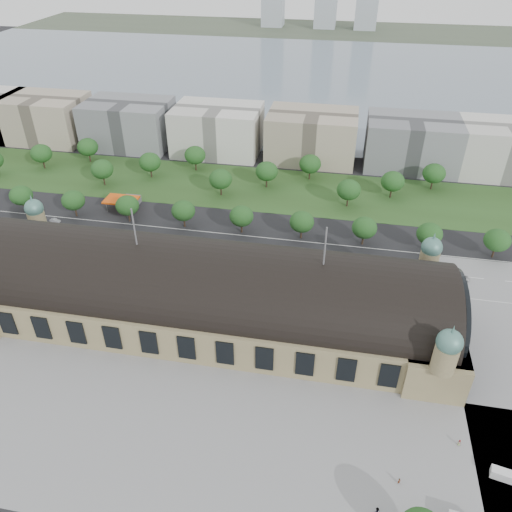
% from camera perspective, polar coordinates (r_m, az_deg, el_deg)
% --- Properties ---
extents(ground, '(900.00, 900.00, 0.00)m').
position_cam_1_polar(ground, '(160.55, -5.61, -7.05)').
color(ground, black).
rests_on(ground, ground).
extents(station, '(150.00, 48.40, 44.30)m').
position_cam_1_polar(station, '(153.98, -5.82, -4.18)').
color(station, '#91835A').
rests_on(station, ground).
extents(plaza_south, '(190.00, 48.00, 0.12)m').
position_cam_1_polar(plaza_south, '(130.20, -6.54, -20.28)').
color(plaza_south, gray).
rests_on(plaza_south, ground).
extents(road_slab, '(260.00, 26.00, 0.10)m').
position_cam_1_polar(road_slab, '(194.56, -8.34, 1.01)').
color(road_slab, black).
rests_on(road_slab, ground).
extents(grass_belt, '(300.00, 45.00, 0.10)m').
position_cam_1_polar(grass_belt, '(239.05, -3.17, 8.03)').
color(grass_belt, '#28451B').
rests_on(grass_belt, ground).
extents(petrol_station, '(14.00, 13.00, 5.05)m').
position_cam_1_polar(petrol_station, '(226.66, -14.51, 6.21)').
color(petrol_station, '#E24E0D').
rests_on(petrol_station, ground).
extents(lake, '(700.00, 320.00, 0.08)m').
position_cam_1_polar(lake, '(427.85, 5.65, 19.87)').
color(lake, slate).
rests_on(lake, ground).
extents(far_shore, '(700.00, 120.00, 0.14)m').
position_cam_1_polar(far_shore, '(623.07, 7.76, 24.28)').
color(far_shore, '#44513D').
rests_on(far_shore, ground).
extents(office_1, '(45.00, 32.00, 24.00)m').
position_cam_1_polar(office_1, '(313.51, -23.00, 14.31)').
color(office_1, tan).
rests_on(office_1, ground).
extents(office_2, '(45.00, 32.00, 24.00)m').
position_cam_1_polar(office_2, '(289.89, -14.35, 14.43)').
color(office_2, gray).
rests_on(office_2, ground).
extents(office_3, '(45.00, 32.00, 24.00)m').
position_cam_1_polar(office_3, '(273.47, -4.42, 14.19)').
color(office_3, silver).
rests_on(office_3, ground).
extents(office_4, '(45.00, 32.00, 24.00)m').
position_cam_1_polar(office_4, '(265.58, 6.38, 13.46)').
color(office_4, tan).
rests_on(office_4, ground).
extents(office_5, '(45.00, 32.00, 24.00)m').
position_cam_1_polar(office_5, '(266.99, 17.36, 12.23)').
color(office_5, gray).
rests_on(office_5, ground).
extents(office_6, '(45.00, 32.00, 24.00)m').
position_cam_1_polar(office_6, '(276.10, 26.75, 10.83)').
color(office_6, silver).
rests_on(office_6, ground).
extents(tree_row_1, '(9.60, 9.60, 11.52)m').
position_cam_1_polar(tree_row_1, '(235.94, -25.27, 6.28)').
color(tree_row_1, '#2D2116').
rests_on(tree_row_1, ground).
extents(tree_row_2, '(9.60, 9.60, 11.52)m').
position_cam_1_polar(tree_row_2, '(223.24, -20.16, 5.99)').
color(tree_row_2, '#2D2116').
rests_on(tree_row_2, ground).
extents(tree_row_3, '(9.60, 9.60, 11.52)m').
position_cam_1_polar(tree_row_3, '(212.50, -14.50, 5.62)').
color(tree_row_3, '#2D2116').
rests_on(tree_row_3, ground).
extents(tree_row_4, '(9.60, 9.60, 11.52)m').
position_cam_1_polar(tree_row_4, '(204.03, -8.31, 5.14)').
color(tree_row_4, '#2D2116').
rests_on(tree_row_4, ground).
extents(tree_row_5, '(9.60, 9.60, 11.52)m').
position_cam_1_polar(tree_row_5, '(198.12, -1.67, 4.57)').
color(tree_row_5, '#2D2116').
rests_on(tree_row_5, ground).
extents(tree_row_6, '(9.60, 9.60, 11.52)m').
position_cam_1_polar(tree_row_6, '(195.00, 5.25, 3.91)').
color(tree_row_6, '#2D2116').
rests_on(tree_row_6, ground).
extents(tree_row_7, '(9.60, 9.60, 11.52)m').
position_cam_1_polar(tree_row_7, '(194.82, 12.29, 3.17)').
color(tree_row_7, '#2D2116').
rests_on(tree_row_7, ground).
extents(tree_row_8, '(9.60, 9.60, 11.52)m').
position_cam_1_polar(tree_row_8, '(197.57, 19.22, 2.40)').
color(tree_row_8, '#2D2116').
rests_on(tree_row_8, ground).
extents(tree_row_9, '(9.60, 9.60, 11.52)m').
position_cam_1_polar(tree_row_9, '(203.14, 25.86, 1.63)').
color(tree_row_9, '#2D2116').
rests_on(tree_row_9, ground).
extents(tree_belt_1, '(10.40, 10.40, 12.48)m').
position_cam_1_polar(tree_belt_1, '(275.03, -23.34, 10.72)').
color(tree_belt_1, '#2D2116').
rests_on(tree_belt_1, ground).
extents(tree_belt_2, '(10.40, 10.40, 12.48)m').
position_cam_1_polar(tree_belt_2, '(274.85, -18.68, 11.72)').
color(tree_belt_2, '#2D2116').
rests_on(tree_belt_2, ground).
extents(tree_belt_3, '(10.40, 10.40, 12.48)m').
position_cam_1_polar(tree_belt_3, '(246.79, -17.19, 9.46)').
color(tree_belt_3, '#2D2116').
rests_on(tree_belt_3, ground).
extents(tree_belt_4, '(10.40, 10.40, 12.48)m').
position_cam_1_polar(tree_belt_4, '(248.92, -12.04, 10.46)').
color(tree_belt_4, '#2D2116').
rests_on(tree_belt_4, ground).
extents(tree_belt_5, '(10.40, 10.40, 12.48)m').
position_cam_1_polar(tree_belt_5, '(253.04, -6.98, 11.37)').
color(tree_belt_5, '#2D2116').
rests_on(tree_belt_5, ground).
extents(tree_belt_6, '(10.40, 10.40, 12.48)m').
position_cam_1_polar(tree_belt_6, '(227.06, -4.07, 8.76)').
color(tree_belt_6, '#2D2116').
rests_on(tree_belt_6, ground).
extents(tree_belt_7, '(10.40, 10.40, 12.48)m').
position_cam_1_polar(tree_belt_7, '(234.05, 1.23, 9.66)').
color(tree_belt_7, '#2D2116').
rests_on(tree_belt_7, ground).
extents(tree_belt_8, '(10.40, 10.40, 12.48)m').
position_cam_1_polar(tree_belt_8, '(242.92, 6.21, 10.42)').
color(tree_belt_8, '#2D2116').
rests_on(tree_belt_8, ground).
extents(tree_belt_9, '(10.40, 10.40, 12.48)m').
position_cam_1_polar(tree_belt_9, '(220.70, 10.55, 7.46)').
color(tree_belt_9, '#2D2116').
rests_on(tree_belt_9, ground).
extents(tree_belt_10, '(10.40, 10.40, 12.48)m').
position_cam_1_polar(tree_belt_10, '(232.58, 15.36, 8.23)').
color(tree_belt_10, '#2D2116').
rests_on(tree_belt_10, ground).
extents(tree_belt_11, '(10.40, 10.40, 12.48)m').
position_cam_1_polar(tree_belt_11, '(245.95, 19.69, 8.88)').
color(tree_belt_11, '#2D2116').
rests_on(tree_belt_11, ground).
extents(traffic_car_1, '(4.64, 2.10, 1.48)m').
position_cam_1_polar(traffic_car_1, '(224.67, -21.98, 3.79)').
color(traffic_car_1, gray).
rests_on(traffic_car_1, ground).
extents(traffic_car_2, '(4.94, 2.43, 1.35)m').
position_cam_1_polar(traffic_car_2, '(203.14, -17.89, 1.35)').
color(traffic_car_2, black).
rests_on(traffic_car_2, ground).
extents(traffic_car_3, '(5.17, 2.44, 1.46)m').
position_cam_1_polar(traffic_car_3, '(207.37, -15.29, 2.58)').
color(traffic_car_3, maroon).
rests_on(traffic_car_3, ground).
extents(traffic_car_4, '(4.83, 2.05, 1.63)m').
position_cam_1_polar(traffic_car_4, '(189.52, -6.14, 0.50)').
color(traffic_car_4, '#1A244B').
rests_on(traffic_car_4, ground).
extents(traffic_car_5, '(4.10, 1.44, 1.35)m').
position_cam_1_polar(traffic_car_5, '(187.31, 4.80, 0.08)').
color(traffic_car_5, '#54545B').
rests_on(traffic_car_5, ground).
extents(traffic_car_6, '(6.12, 3.27, 1.64)m').
position_cam_1_polar(traffic_car_6, '(189.12, 22.32, -2.32)').
color(traffic_car_6, silver).
rests_on(traffic_car_6, ground).
extents(parked_car_0, '(4.21, 3.47, 1.35)m').
position_cam_1_polar(parked_car_0, '(208.51, -24.37, 0.69)').
color(parked_car_0, black).
rests_on(parked_car_0, ground).
extents(parked_car_1, '(5.60, 4.27, 1.41)m').
position_cam_1_polar(parked_car_1, '(201.48, -22.90, -0.12)').
color(parked_car_1, maroon).
rests_on(parked_car_1, ground).
extents(parked_car_2, '(5.35, 4.45, 1.46)m').
position_cam_1_polar(parked_car_2, '(201.01, -22.69, -0.14)').
color(parked_car_2, '#1A1741').
rests_on(parked_car_2, ground).
extents(parked_car_3, '(4.72, 4.29, 1.56)m').
position_cam_1_polar(parked_car_3, '(194.15, -17.07, -0.10)').
color(parked_car_3, '#56585D').
rests_on(parked_car_3, ground).
extents(parked_car_4, '(4.46, 4.07, 1.48)m').
position_cam_1_polar(parked_car_4, '(187.15, -12.21, -0.68)').
color(parked_car_4, silver).
rests_on(parked_car_4, ground).
extents(parked_car_5, '(5.30, 4.74, 1.37)m').
position_cam_1_polar(parked_car_5, '(182.24, -10.93, -1.58)').
color(parked_car_5, '#969A9E').
rests_on(parked_car_5, ground).
extents(parked_car_6, '(4.85, 3.55, 1.30)m').
position_cam_1_polar(parked_car_6, '(180.50, -9.37, -1.80)').
color(parked_car_6, black).
rests_on(parked_car_6, ground).
extents(bus_west, '(10.68, 3.32, 2.93)m').
position_cam_1_polar(bus_west, '(181.28, -3.52, -0.85)').
color(bus_west, red).
rests_on(bus_west, ground).
extents(bus_mid, '(11.04, 2.77, 3.06)m').
position_cam_1_polar(bus_mid, '(176.41, 4.80, -2.01)').
color(bus_mid, beige).
rests_on(bus_mid, ground).
extents(bus_east, '(11.21, 3.56, 3.07)m').
position_cam_1_polar(bus_east, '(180.07, 8.51, -1.45)').
color(bus_east, silver).
rests_on(bus_east, ground).
extents(van_east, '(5.93, 3.32, 2.42)m').
position_cam_1_polar(van_east, '(135.23, 26.31, -21.50)').
color(van_east, silver).
rests_on(van_east, ground).
extents(pedestrian_0, '(0.97, 0.64, 1.85)m').
position_cam_1_polar(pedestrian_0, '(137.09, 22.20, -19.16)').
color(pedestrian_0, gray).
rests_on(pedestrian_0, ground).
extents(pedestrian_1, '(0.77, 0.80, 1.85)m').
position_cam_1_polar(pedestrian_1, '(126.79, 16.05, -23.50)').
color(pedestrian_1, gray).
rests_on(pedestrian_1, ground).
extents(pedestrian_4, '(1.29, 1.05, 1.84)m').
position_cam_1_polar(pedestrian_4, '(122.07, 13.67, -26.44)').
color(pedestrian_4, gray).
rests_on(pedestrian_4, ground).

